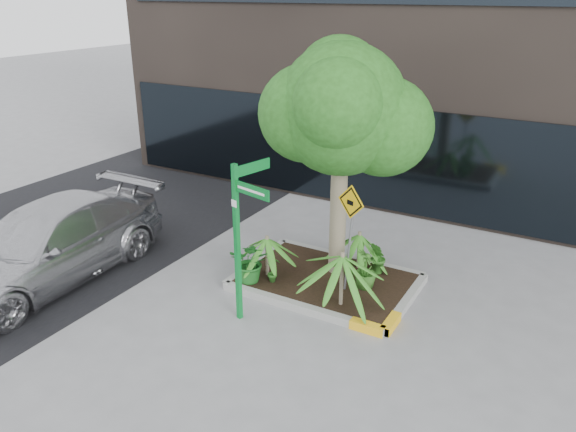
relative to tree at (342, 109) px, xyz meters
The scene contains 14 objects.
ground 3.42m from the tree, 107.69° to the right, with size 80.00×80.00×0.00m, color gray.
asphalt_road 7.54m from the tree, behind, with size 7.00×80.00×0.01m, color black.
planter 3.27m from the tree, 88.82° to the right, with size 3.35×2.36×0.15m.
tree is the anchor object (origin of this frame).
palm_front 2.60m from the tree, 61.57° to the right, with size 1.13×1.13×1.26m.
palm_left 2.79m from the tree, 142.55° to the right, with size 0.92×0.92×1.03m.
palm_back 2.51m from the tree, 43.54° to the left, with size 0.87×0.87×0.97m.
parked_car 6.21m from the tree, 149.59° to the right, with size 2.07×5.09×1.48m, color #B5B5BA.
shrub_a 3.27m from the tree, 134.94° to the right, with size 0.74×0.74×0.82m, color #1B5F1E.
shrub_b 2.95m from the tree, 26.19° to the right, with size 0.41×0.41×0.73m, color #2E641E.
shrub_c 3.20m from the tree, 129.41° to the right, with size 0.30×0.30×0.58m, color #2B6820.
shrub_d 2.97m from the tree, 19.25° to the left, with size 0.37×0.37×0.67m, color #2C6B1F.
street_sign_post 2.80m from the tree, 109.32° to the right, with size 0.81×0.95×2.80m.
cattle_sign 1.97m from the tree, 48.92° to the right, with size 0.59×0.25×2.03m.
Camera 1 is at (4.29, -8.39, 5.34)m, focal length 35.00 mm.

